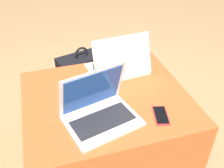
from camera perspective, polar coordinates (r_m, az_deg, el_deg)
name	(u,v)px	position (r m, az deg, el deg)	size (l,w,h in m)	color
ground_plane	(107,152)	(1.78, -1.07, -14.58)	(14.00, 14.00, 0.00)	tan
ottoman	(107,126)	(1.61, -1.16, -9.21)	(0.90, 0.78, 0.46)	maroon
laptop_near	(99,110)	(1.29, -2.89, -5.67)	(0.40, 0.34, 0.27)	silver
laptop_far	(119,65)	(1.63, 1.46, 4.14)	(0.38, 0.29, 0.26)	silver
cell_phone	(161,115)	(1.35, 10.59, -6.73)	(0.10, 0.15, 0.01)	red
backpack	(83,83)	(2.01, -6.33, 0.31)	(0.38, 0.28, 0.52)	black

